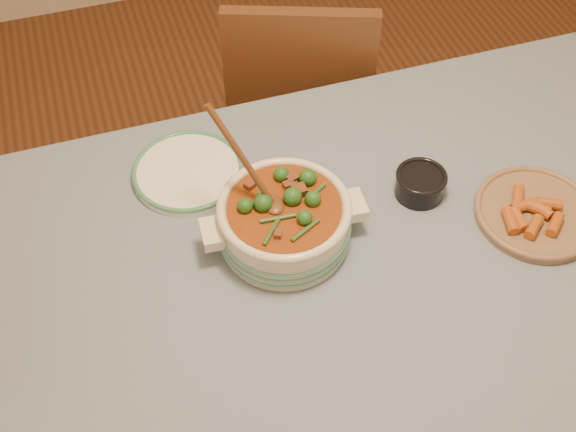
% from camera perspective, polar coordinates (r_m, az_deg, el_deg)
% --- Properties ---
extents(floor, '(4.50, 4.50, 0.00)m').
position_cam_1_polar(floor, '(2.21, 6.29, -14.25)').
color(floor, '#492814').
rests_on(floor, ground).
extents(dining_table, '(1.68, 1.08, 0.76)m').
position_cam_1_polar(dining_table, '(1.64, 8.25, -4.27)').
color(dining_table, brown).
rests_on(dining_table, floor).
extents(stew_casserole, '(0.35, 0.29, 0.33)m').
position_cam_1_polar(stew_casserole, '(1.50, -0.31, -0.22)').
color(stew_casserole, '#EEE4C7').
rests_on(stew_casserole, dining_table).
extents(white_plate, '(0.32, 0.32, 0.02)m').
position_cam_1_polar(white_plate, '(1.69, -7.91, 3.51)').
color(white_plate, white).
rests_on(white_plate, dining_table).
extents(condiment_bowl, '(0.13, 0.13, 0.06)m').
position_cam_1_polar(condiment_bowl, '(1.65, 10.42, 2.60)').
color(condiment_bowl, black).
rests_on(condiment_bowl, dining_table).
extents(fried_plate, '(0.35, 0.35, 0.05)m').
position_cam_1_polar(fried_plate, '(1.68, 19.03, 0.34)').
color(fried_plate, '#88654B').
rests_on(fried_plate, dining_table).
extents(chair_far, '(0.54, 0.54, 0.90)m').
position_cam_1_polar(chair_far, '(2.25, 0.92, 9.25)').
color(chair_far, '#5C2E1C').
rests_on(chair_far, floor).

